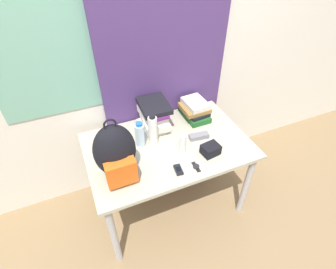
{
  "coord_description": "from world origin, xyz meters",
  "views": [
    {
      "loc": [
        -0.56,
        -0.93,
        2.05
      ],
      "look_at": [
        0.0,
        0.39,
        0.81
      ],
      "focal_mm": 28.0,
      "sensor_mm": 36.0,
      "label": 1
    }
  ],
  "objects_px": {
    "sports_bottle": "(153,131)",
    "wristwatch": "(196,167)",
    "backpack": "(115,153)",
    "cell_phone": "(178,170)",
    "book_stack_left": "(154,116)",
    "camera_pouch": "(211,150)",
    "book_stack_center": "(195,109)",
    "sunscreen_bottle": "(183,143)",
    "sunglasses_case": "(199,136)",
    "water_bottle": "(140,135)"
  },
  "relations": [
    {
      "from": "sports_bottle",
      "to": "wristwatch",
      "type": "relative_size",
      "value": 2.79
    },
    {
      "from": "sunglasses_case",
      "to": "water_bottle",
      "type": "bearing_deg",
      "value": 166.34
    },
    {
      "from": "water_bottle",
      "to": "sunscreen_bottle",
      "type": "relative_size",
      "value": 1.13
    },
    {
      "from": "water_bottle",
      "to": "camera_pouch",
      "type": "bearing_deg",
      "value": -33.51
    },
    {
      "from": "water_bottle",
      "to": "sunglasses_case",
      "type": "height_order",
      "value": "water_bottle"
    },
    {
      "from": "backpack",
      "to": "book_stack_center",
      "type": "relative_size",
      "value": 1.57
    },
    {
      "from": "cell_phone",
      "to": "sunglasses_case",
      "type": "xyz_separation_m",
      "value": [
        0.28,
        0.24,
        0.01
      ]
    },
    {
      "from": "cell_phone",
      "to": "camera_pouch",
      "type": "bearing_deg",
      "value": 12.17
    },
    {
      "from": "book_stack_center",
      "to": "water_bottle",
      "type": "xyz_separation_m",
      "value": [
        -0.53,
        -0.16,
        0.03
      ]
    },
    {
      "from": "backpack",
      "to": "cell_phone",
      "type": "height_order",
      "value": "backpack"
    },
    {
      "from": "sports_bottle",
      "to": "wristwatch",
      "type": "bearing_deg",
      "value": -60.34
    },
    {
      "from": "camera_pouch",
      "to": "wristwatch",
      "type": "xyz_separation_m",
      "value": [
        -0.15,
        -0.08,
        -0.03
      ]
    },
    {
      "from": "water_bottle",
      "to": "wristwatch",
      "type": "distance_m",
      "value": 0.46
    },
    {
      "from": "book_stack_left",
      "to": "cell_phone",
      "type": "distance_m",
      "value": 0.51
    },
    {
      "from": "book_stack_left",
      "to": "sunscreen_bottle",
      "type": "distance_m",
      "value": 0.36
    },
    {
      "from": "water_bottle",
      "to": "sports_bottle",
      "type": "xyz_separation_m",
      "value": [
        0.09,
        -0.04,
        0.03
      ]
    },
    {
      "from": "sports_bottle",
      "to": "sunscreen_bottle",
      "type": "distance_m",
      "value": 0.23
    },
    {
      "from": "backpack",
      "to": "sports_bottle",
      "type": "xyz_separation_m",
      "value": [
        0.31,
        0.17,
        -0.06
      ]
    },
    {
      "from": "sports_bottle",
      "to": "wristwatch",
      "type": "xyz_separation_m",
      "value": [
        0.19,
        -0.33,
        -0.12
      ]
    },
    {
      "from": "cell_phone",
      "to": "wristwatch",
      "type": "bearing_deg",
      "value": -8.54
    },
    {
      "from": "sunscreen_bottle",
      "to": "wristwatch",
      "type": "height_order",
      "value": "sunscreen_bottle"
    },
    {
      "from": "book_stack_left",
      "to": "sunscreen_bottle",
      "type": "height_order",
      "value": "book_stack_left"
    },
    {
      "from": "sunscreen_bottle",
      "to": "sunglasses_case",
      "type": "distance_m",
      "value": 0.21
    },
    {
      "from": "cell_phone",
      "to": "sunscreen_bottle",
      "type": "bearing_deg",
      "value": 55.95
    },
    {
      "from": "book_stack_left",
      "to": "book_stack_center",
      "type": "distance_m",
      "value": 0.37
    },
    {
      "from": "backpack",
      "to": "sports_bottle",
      "type": "distance_m",
      "value": 0.36
    },
    {
      "from": "cell_phone",
      "to": "water_bottle",
      "type": "bearing_deg",
      "value": 113.44
    },
    {
      "from": "sunscreen_bottle",
      "to": "sunglasses_case",
      "type": "height_order",
      "value": "sunscreen_bottle"
    },
    {
      "from": "backpack",
      "to": "sunglasses_case",
      "type": "height_order",
      "value": "backpack"
    },
    {
      "from": "book_stack_center",
      "to": "water_bottle",
      "type": "relative_size",
      "value": 1.37
    },
    {
      "from": "sunglasses_case",
      "to": "sunscreen_bottle",
      "type": "bearing_deg",
      "value": -153.96
    },
    {
      "from": "book_stack_center",
      "to": "book_stack_left",
      "type": "bearing_deg",
      "value": -179.47
    },
    {
      "from": "sports_bottle",
      "to": "water_bottle",
      "type": "bearing_deg",
      "value": 157.95
    },
    {
      "from": "book_stack_center",
      "to": "cell_phone",
      "type": "bearing_deg",
      "value": -127.03
    },
    {
      "from": "book_stack_left",
      "to": "camera_pouch",
      "type": "height_order",
      "value": "book_stack_left"
    },
    {
      "from": "cell_phone",
      "to": "book_stack_left",
      "type": "bearing_deg",
      "value": 88.18
    },
    {
      "from": "book_stack_left",
      "to": "cell_phone",
      "type": "height_order",
      "value": "book_stack_left"
    },
    {
      "from": "sunscreen_bottle",
      "to": "book_stack_center",
      "type": "bearing_deg",
      "value": 51.75
    },
    {
      "from": "backpack",
      "to": "book_stack_center",
      "type": "distance_m",
      "value": 0.84
    },
    {
      "from": "sunglasses_case",
      "to": "wristwatch",
      "type": "relative_size",
      "value": 1.62
    },
    {
      "from": "backpack",
      "to": "wristwatch",
      "type": "bearing_deg",
      "value": -17.77
    },
    {
      "from": "camera_pouch",
      "to": "cell_phone",
      "type": "bearing_deg",
      "value": -167.83
    },
    {
      "from": "water_bottle",
      "to": "sunglasses_case",
      "type": "relative_size",
      "value": 1.31
    },
    {
      "from": "water_bottle",
      "to": "cell_phone",
      "type": "height_order",
      "value": "water_bottle"
    },
    {
      "from": "book_stack_left",
      "to": "sports_bottle",
      "type": "bearing_deg",
      "value": -112.22
    },
    {
      "from": "water_bottle",
      "to": "sunscreen_bottle",
      "type": "xyz_separation_m",
      "value": [
        0.25,
        -0.19,
        -0.01
      ]
    },
    {
      "from": "backpack",
      "to": "camera_pouch",
      "type": "relative_size",
      "value": 3.24
    },
    {
      "from": "sunscreen_bottle",
      "to": "camera_pouch",
      "type": "height_order",
      "value": "sunscreen_bottle"
    },
    {
      "from": "sunscreen_bottle",
      "to": "camera_pouch",
      "type": "xyz_separation_m",
      "value": [
        0.18,
        -0.09,
        -0.05
      ]
    },
    {
      "from": "sports_bottle",
      "to": "sunscreen_bottle",
      "type": "height_order",
      "value": "sports_bottle"
    }
  ]
}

